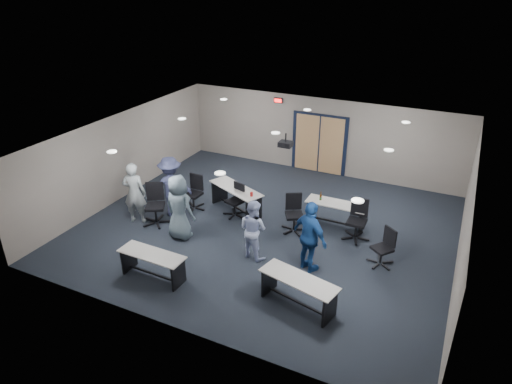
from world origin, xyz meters
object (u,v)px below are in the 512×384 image
at_px(person_plaid, 179,207).
at_px(table_back_left, 236,195).
at_px(table_front_left, 152,261).
at_px(chair_back_b, 234,200).
at_px(chair_loose_right, 382,247).
at_px(chair_back_d, 357,221).
at_px(person_gray, 134,193).
at_px(chair_loose_left, 155,205).
at_px(chair_back_c, 294,214).
at_px(person_navy, 310,237).
at_px(table_front_right, 298,287).
at_px(table_back_right, 336,210).
at_px(chair_back_a, 193,193).
at_px(person_back, 171,186).
at_px(person_lightblue, 253,229).

bearing_deg(person_plaid, table_back_left, -101.28).
relative_size(table_front_left, chair_back_b, 1.67).
distance_m(table_front_left, chair_back_b, 3.56).
bearing_deg(chair_loose_right, chair_back_d, 171.25).
bearing_deg(person_gray, chair_loose_left, 175.39).
distance_m(chair_back_c, chair_loose_left, 3.97).
relative_size(chair_loose_left, person_navy, 0.65).
bearing_deg(person_navy, table_front_right, 129.02).
xyz_separation_m(chair_loose_left, person_navy, (4.73, -0.23, 0.32)).
bearing_deg(person_gray, table_back_right, -174.76).
xyz_separation_m(chair_back_a, person_back, (-0.37, -0.56, 0.38)).
height_order(table_back_right, person_gray, person_gray).
relative_size(chair_back_a, chair_back_d, 0.95).
height_order(chair_back_d, person_back, person_back).
bearing_deg(person_back, table_back_left, 172.75).
bearing_deg(person_navy, chair_loose_left, 25.87).
xyz_separation_m(chair_loose_right, person_gray, (-6.84, -0.88, 0.43)).
bearing_deg(table_back_left, chair_loose_right, 12.36).
xyz_separation_m(table_front_left, person_gray, (-2.09, 2.00, 0.46)).
bearing_deg(chair_back_a, table_front_right, -30.84).
distance_m(table_front_right, person_back, 5.39).
height_order(table_front_left, chair_back_b, chair_back_b).
distance_m(person_plaid, person_back, 1.36).
relative_size(chair_back_b, chair_loose_left, 0.84).
relative_size(chair_back_c, chair_back_d, 0.96).
bearing_deg(table_back_right, person_lightblue, -120.07).
bearing_deg(person_plaid, chair_loose_left, -9.30).
xyz_separation_m(person_lightblue, person_navy, (1.48, 0.05, 0.13)).
relative_size(chair_back_b, chair_back_c, 0.92).
bearing_deg(chair_back_c, table_front_right, -96.38).
bearing_deg(person_back, chair_back_a, -163.24).
relative_size(table_front_right, person_plaid, 1.01).
bearing_deg(table_front_left, person_lightblue, 48.31).
distance_m(chair_back_b, chair_back_c, 1.93).
bearing_deg(person_navy, person_lightblue, 30.73).
xyz_separation_m(chair_back_d, person_back, (-5.28, -0.99, 0.35)).
distance_m(table_back_right, person_gray, 5.74).
distance_m(chair_back_c, person_navy, 1.88).
distance_m(chair_back_a, person_plaid, 1.69).
height_order(table_back_left, chair_back_b, chair_back_b).
height_order(chair_back_a, chair_loose_left, chair_loose_left).
bearing_deg(table_back_left, chair_back_b, -47.84).
bearing_deg(table_back_left, person_navy, -8.45).
height_order(chair_loose_left, person_lightblue, person_lightblue).
height_order(table_front_left, chair_loose_right, chair_loose_right).
relative_size(chair_back_a, chair_loose_left, 0.90).
bearing_deg(chair_back_b, person_plaid, -96.12).
distance_m(person_plaid, person_lightblue, 2.19).
bearing_deg(chair_back_d, person_back, -170.77).
bearing_deg(table_back_right, chair_back_d, -34.15).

